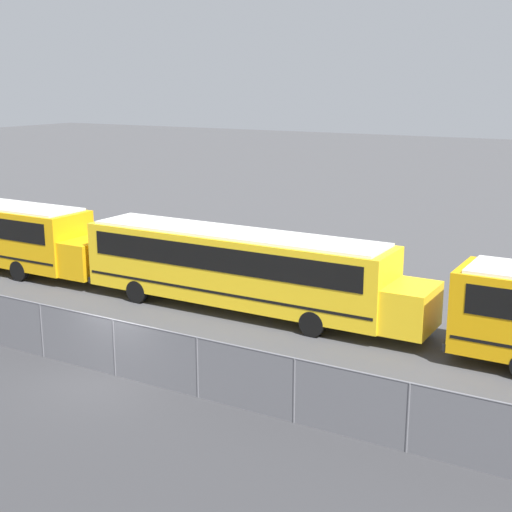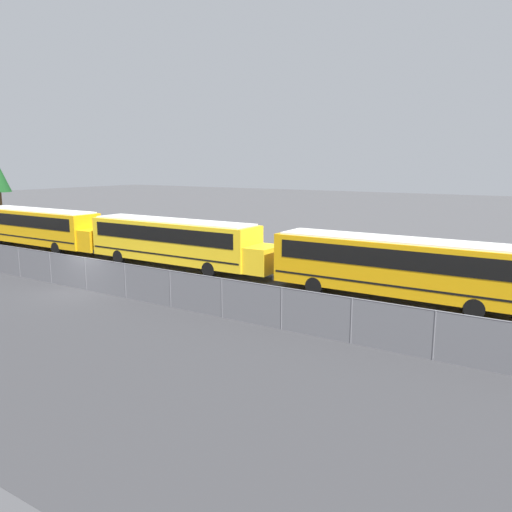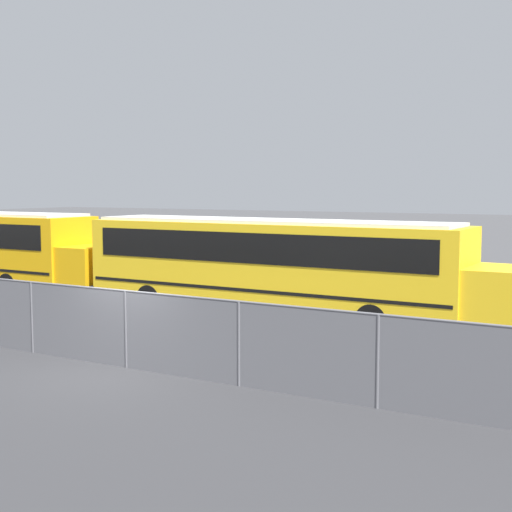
{
  "view_description": "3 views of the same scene",
  "coord_description": "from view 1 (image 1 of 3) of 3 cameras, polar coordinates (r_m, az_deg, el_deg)",
  "views": [
    {
      "loc": [
        13.69,
        -15.1,
        8.59
      ],
      "look_at": [
        1.01,
        6.64,
        2.43
      ],
      "focal_mm": 50.0,
      "sensor_mm": 36.0,
      "label": 1
    },
    {
      "loc": [
        21.69,
        -17.05,
        6.69
      ],
      "look_at": [
        6.88,
        6.17,
        1.59
      ],
      "focal_mm": 35.0,
      "sensor_mm": 36.0,
      "label": 2
    },
    {
      "loc": [
        10.54,
        -12.32,
        4.1
      ],
      "look_at": [
        -0.48,
        6.73,
        1.99
      ],
      "focal_mm": 50.0,
      "sensor_mm": 36.0,
      "label": 3
    }
  ],
  "objects": [
    {
      "name": "ground_plane",
      "position": [
        22.12,
        -11.15,
        -9.37
      ],
      "size": [
        200.0,
        200.0,
        0.0
      ],
      "primitive_type": "plane",
      "color": "#424244"
    },
    {
      "name": "fence",
      "position": [
        21.78,
        -11.27,
        -7.15
      ],
      "size": [
        114.53,
        0.07,
        1.8
      ],
      "color": "#9EA0A5",
      "rests_on": "ground_plane"
    },
    {
      "name": "school_bus_3",
      "position": [
        26.98,
        -1.22,
        -0.73
      ],
      "size": [
        14.11,
        2.5,
        3.11
      ],
      "color": "yellow",
      "rests_on": "ground_plane"
    }
  ]
}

